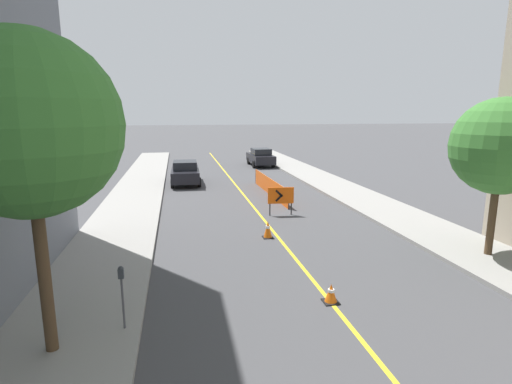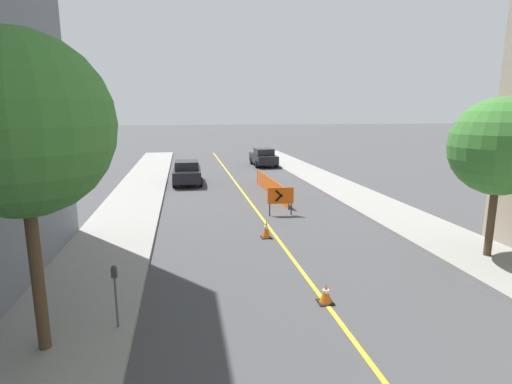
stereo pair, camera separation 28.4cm
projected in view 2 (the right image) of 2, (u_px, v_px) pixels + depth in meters
The scene contains 12 objects.
lane_stripe at pixel (249, 200), 22.25m from camera, with size 0.12×52.19×0.01m.
sidewalk_left at pixel (133, 203), 21.14m from camera, with size 3.06×52.19×0.14m.
sidewalk_right at pixel (354, 195), 23.33m from camera, with size 3.06×52.19×0.14m.
traffic_cone_third at pixel (326, 294), 10.26m from camera, with size 0.40×0.40×0.51m.
traffic_cone_fourth at pixel (266, 229), 15.54m from camera, with size 0.41×0.41×0.68m.
arrow_barricade_primary at pixel (281, 196), 18.79m from camera, with size 1.23×0.17×1.35m.
safety_mesh_fence at pixel (271, 186), 23.58m from camera, with size 0.24×7.62×0.98m.
parked_car_curb_near at pixel (187, 172), 26.97m from camera, with size 1.94×4.34×1.59m.
parked_car_curb_mid at pixel (263, 157), 35.88m from camera, with size 1.94×4.34×1.59m.
parking_meter_near_curb at pixel (115, 284), 8.69m from camera, with size 0.12×0.11×1.45m.
street_tree_left_near at pixel (20, 126), 7.23m from camera, with size 3.41×3.41×6.18m.
street_tree_right_near at pixel (500, 147), 12.60m from camera, with size 3.10×3.10×5.17m.
Camera 2 is at (-3.47, 4.65, 4.86)m, focal length 28.00 mm.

